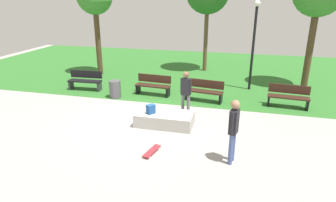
{
  "coord_description": "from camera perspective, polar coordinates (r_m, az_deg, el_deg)",
  "views": [
    {
      "loc": [
        3.31,
        -9.59,
        4.37
      ],
      "look_at": [
        0.87,
        0.13,
        0.73
      ],
      "focal_mm": 31.57,
      "sensor_mm": 36.0,
      "label": 1
    }
  ],
  "objects": [
    {
      "name": "grass_lawn",
      "position": [
        18.27,
        3.27,
        6.09
      ],
      "size": [
        26.6,
        12.32,
        0.01
      ],
      "primitive_type": "cube",
      "color": "#2D6B28",
      "rests_on": "ground_plane"
    },
    {
      "name": "lamp_post",
      "position": [
        14.41,
        16.28,
        11.77
      ],
      "size": [
        0.28,
        0.28,
        4.12
      ],
      "color": "black",
      "rests_on": "ground_plane"
    },
    {
      "name": "park_bench_center_lawn",
      "position": [
        12.77,
        7.06,
        2.07
      ],
      "size": [
        1.65,
        0.7,
        0.91
      ],
      "color": "#331E14",
      "rests_on": "ground_plane"
    },
    {
      "name": "backpack_on_ledge",
      "position": [
        10.25,
        -3.36,
        -1.57
      ],
      "size": [
        0.33,
        0.34,
        0.32
      ],
      "primitive_type": "cube",
      "rotation": [
        0.0,
        0.0,
        0.95
      ],
      "color": "#1E4C8C",
      "rests_on": "concrete_ledge"
    },
    {
      "name": "skater_watching",
      "position": [
        10.93,
        3.46,
        2.05
      ],
      "size": [
        0.43,
        0.25,
        1.73
      ],
      "color": "slate",
      "rests_on": "ground_plane"
    },
    {
      "name": "concrete_ledge",
      "position": [
        10.41,
        -0.65,
        -3.5
      ],
      "size": [
        2.0,
        1.03,
        0.45
      ],
      "primitive_type": "cube",
      "color": "#A8A59E",
      "rests_on": "ground_plane"
    },
    {
      "name": "ground_plane",
      "position": [
        11.04,
        -4.54,
        -3.42
      ],
      "size": [
        28.0,
        28.0,
        0.0
      ],
      "primitive_type": "plane",
      "color": "#9E9993"
    },
    {
      "name": "trash_bin",
      "position": [
        13.33,
        -10.17,
        2.26
      ],
      "size": [
        0.51,
        0.51,
        0.78
      ],
      "primitive_type": "cylinder",
      "color": "#4C4C51",
      "rests_on": "ground_plane"
    },
    {
      "name": "skateboard_by_ledge",
      "position": [
        8.74,
        -3.13,
        -9.59
      ],
      "size": [
        0.36,
        0.82,
        0.08
      ],
      "color": "#A5262D",
      "rests_on": "ground_plane"
    },
    {
      "name": "skater_performing_trick",
      "position": [
        8.01,
        12.55,
        -4.83
      ],
      "size": [
        0.27,
        0.42,
        1.82
      ],
      "color": "#3F5184",
      "rests_on": "ground_plane"
    },
    {
      "name": "park_bench_near_lamppost",
      "position": [
        12.93,
        22.22,
        0.92
      ],
      "size": [
        1.63,
        0.61,
        0.91
      ],
      "color": "#331E14",
      "rests_on": "ground_plane"
    },
    {
      "name": "park_bench_near_path",
      "position": [
        13.5,
        -2.85,
        3.18
      ],
      "size": [
        1.64,
        0.61,
        0.91
      ],
      "color": "#331E14",
      "rests_on": "ground_plane"
    },
    {
      "name": "park_bench_by_oak",
      "position": [
        14.77,
        -15.68,
        3.94
      ],
      "size": [
        1.62,
        0.55,
        0.91
      ],
      "color": "black",
      "rests_on": "ground_plane"
    }
  ]
}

